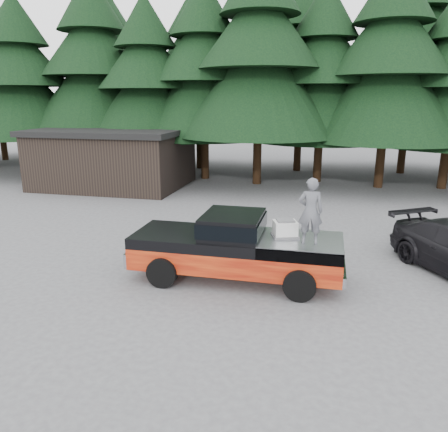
% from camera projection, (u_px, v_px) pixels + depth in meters
% --- Properties ---
extents(ground, '(120.00, 120.00, 0.00)m').
position_uv_depth(ground, '(212.00, 279.00, 12.45)').
color(ground, '#4A4A4D').
rests_on(ground, ground).
extents(pickup_truck, '(6.00, 2.04, 1.33)m').
position_uv_depth(pickup_truck, '(236.00, 257.00, 12.33)').
color(pickup_truck, '#DB4A15').
rests_on(pickup_truck, ground).
extents(truck_cab, '(1.66, 1.90, 0.59)m').
position_uv_depth(truck_cab, '(233.00, 224.00, 12.10)').
color(truck_cab, black).
rests_on(truck_cab, pickup_truck).
extents(air_compressor, '(0.74, 0.68, 0.42)m').
position_uv_depth(air_compressor, '(285.00, 229.00, 11.92)').
color(air_compressor, silver).
rests_on(air_compressor, pickup_truck).
extents(man_on_bed, '(0.67, 0.47, 1.75)m').
position_uv_depth(man_on_bed, '(311.00, 211.00, 11.20)').
color(man_on_bed, '#54555B').
rests_on(man_on_bed, pickup_truck).
extents(utility_building, '(8.40, 6.40, 3.30)m').
position_uv_depth(utility_building, '(114.00, 157.00, 25.27)').
color(utility_building, black).
rests_on(utility_building, ground).
extents(treeline, '(60.15, 16.05, 17.50)m').
position_uv_depth(treeline, '(289.00, 51.00, 26.48)').
color(treeline, black).
rests_on(treeline, ground).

